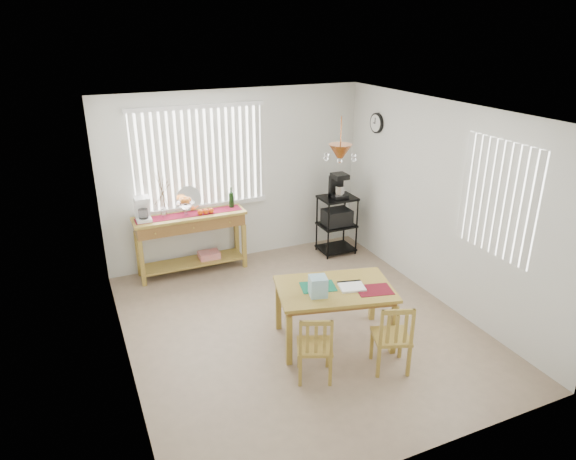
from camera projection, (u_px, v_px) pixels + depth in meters
name	position (u px, v px, depth m)	size (l,w,h in m)	color
ground	(299.00, 326.00, 6.30)	(4.00, 4.50, 0.01)	#9D846A
room_shell	(299.00, 194.00, 5.68)	(4.20, 4.70, 2.70)	silver
sideboard	(191.00, 229.00, 7.45)	(1.60, 0.45, 0.90)	#AC8E3A
sideboard_items	(171.00, 207.00, 7.22)	(1.52, 0.38, 0.69)	maroon
wire_cart	(337.00, 219.00, 8.13)	(0.55, 0.44, 0.94)	black
cart_items	(338.00, 186.00, 7.93)	(0.22, 0.26, 0.39)	black
dining_table	(335.00, 294.00, 5.80)	(1.45, 1.11, 0.69)	#AC8E3A
table_items	(327.00, 286.00, 5.61)	(0.98, 0.68, 0.22)	#136B4A
chair_left	(315.00, 347.00, 5.23)	(0.47, 0.47, 0.77)	#AC8E3A
chair_right	(392.00, 337.00, 5.37)	(0.48, 0.48, 0.81)	#AC8E3A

